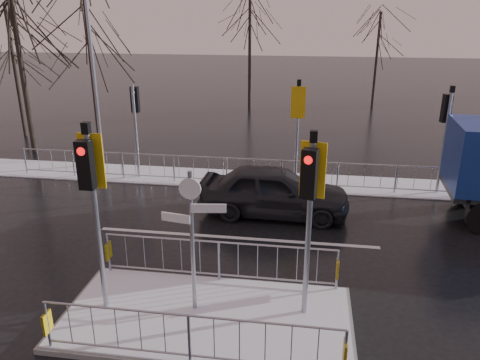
# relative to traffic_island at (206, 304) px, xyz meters

# --- Properties ---
(ground) EXTENTS (120.00, 120.00, 0.00)m
(ground) POSITION_rel_traffic_island_xyz_m (0.01, -0.01, -0.39)
(ground) COLOR black
(ground) RESTS_ON ground
(snow_verge) EXTENTS (30.00, 2.00, 0.04)m
(snow_verge) POSITION_rel_traffic_island_xyz_m (0.01, 8.59, -0.37)
(snow_verge) COLOR white
(snow_verge) RESTS_ON ground
(lane_markings) EXTENTS (8.00, 11.38, 0.01)m
(lane_markings) POSITION_rel_traffic_island_xyz_m (0.01, -0.34, -0.39)
(lane_markings) COLOR silver
(lane_markings) RESTS_ON ground
(traffic_island) EXTENTS (6.00, 3.04, 4.15)m
(traffic_island) POSITION_rel_traffic_island_xyz_m (0.00, 0.00, 0.00)
(traffic_island) COLOR slate
(traffic_island) RESTS_ON ground
(far_kerb_fixtures) EXTENTS (18.00, 0.65, 3.83)m
(far_kerb_fixtures) POSITION_rel_traffic_island_xyz_m (0.31, 8.08, 0.63)
(far_kerb_fixtures) COLOR #9397A1
(far_kerb_fixtures) RESTS_ON ground
(car_far_lane) EXTENTS (4.68, 1.96, 1.58)m
(car_far_lane) POSITION_rel_traffic_island_xyz_m (0.95, 5.59, 0.40)
(car_far_lane) COLOR black
(car_far_lane) RESTS_ON ground
(tree_near_a) EXTENTS (4.75, 4.75, 8.97)m
(tree_near_a) POSITION_rel_traffic_island_xyz_m (-10.49, 10.99, 5.72)
(tree_near_a) COLOR black
(tree_near_a) RESTS_ON ground
(tree_near_b) EXTENTS (4.00, 4.00, 7.55)m
(tree_near_b) POSITION_rel_traffic_island_xyz_m (-7.99, 12.49, 4.76)
(tree_near_b) COLOR black
(tree_near_b) RESTS_ON ground
(tree_near_c) EXTENTS (3.50, 3.50, 6.61)m
(tree_near_c) POSITION_rel_traffic_island_xyz_m (-12.49, 13.49, 4.11)
(tree_near_c) COLOR black
(tree_near_c) RESTS_ON ground
(tree_far_a) EXTENTS (3.75, 3.75, 7.08)m
(tree_far_a) POSITION_rel_traffic_island_xyz_m (-1.99, 21.99, 4.43)
(tree_far_a) COLOR black
(tree_far_a) RESTS_ON ground
(tree_far_b) EXTENTS (3.25, 3.25, 6.14)m
(tree_far_b) POSITION_rel_traffic_island_xyz_m (6.01, 23.99, 3.79)
(tree_far_b) COLOR black
(tree_far_b) RESTS_ON ground
(street_lamp_left) EXTENTS (1.25, 0.18, 8.20)m
(street_lamp_left) POSITION_rel_traffic_island_xyz_m (-6.42, 9.49, 4.10)
(street_lamp_left) COLOR #9397A1
(street_lamp_left) RESTS_ON ground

